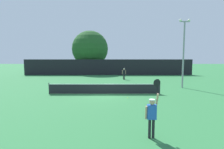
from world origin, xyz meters
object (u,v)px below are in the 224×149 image
Objects in this scene: large_tree at (90,49)px; player_receiving at (124,73)px; player_serving at (152,112)px; light_pole at (183,49)px; tennis_ball at (127,98)px; parked_car_mid at (156,68)px; parked_car_near at (92,69)px.

player_receiving is at bearing -58.79° from large_tree.
light_pole is at bearing 64.06° from player_serving.
tennis_ball is 27.35m from parked_car_mid.
light_pole is 21.36m from parked_car_mid.
parked_car_mid is (2.01, 20.97, -3.50)m from light_pole.
light_pole is (6.48, 5.02, 4.24)m from tennis_ball.
parked_car_mid is at bearing 10.29° from parked_car_near.
large_tree is (-6.13, 29.65, 3.73)m from player_serving.
player_receiving is 9.75m from light_pole.
player_serving is 30.50m from large_tree.
player_receiving is 0.19× the size of large_tree.
player_serving reaches higher than parked_car_near.
tennis_ball is 0.01× the size of light_pole.
large_tree reaches higher than parked_car_near.
player_receiving is at bearing -62.56° from parked_car_near.
tennis_ball is 0.02× the size of parked_car_mid.
light_pole reaches higher than player_serving.
player_serving reaches higher than tennis_ball.
large_tree is at bearing 101.69° from player_serving.
player_serving reaches higher than parked_car_mid.
player_receiving is at bearing 87.78° from tennis_ball.
light_pole is 22.32m from parked_car_near.
parked_car_near is (0.26, 1.37, -4.09)m from large_tree.
tennis_ball is at bearing 93.09° from player_serving.
tennis_ball is at bearing 87.78° from player_receiving.
large_tree is at bearing -58.79° from player_receiving.
parked_car_near is 0.96× the size of parked_car_mid.
parked_car_mid is (13.96, 2.45, 0.00)m from parked_car_near.
tennis_ball is at bearing -75.52° from large_tree.
light_pole is (6.02, -6.94, 3.27)m from player_receiving.
tennis_ball is (-0.40, 7.47, -1.11)m from player_serving.
player_receiving is 0.22× the size of light_pole.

